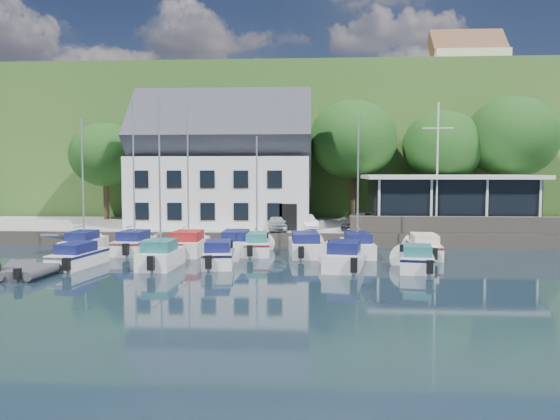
# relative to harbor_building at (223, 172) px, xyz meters

# --- Properties ---
(ground) EXTENTS (180.00, 180.00, 0.00)m
(ground) POSITION_rel_harbor_building_xyz_m (7.00, -16.50, -5.35)
(ground) COLOR black
(ground) RESTS_ON ground
(quay) EXTENTS (60.00, 13.00, 1.00)m
(quay) POSITION_rel_harbor_building_xyz_m (7.00, 1.00, -4.85)
(quay) COLOR #999993
(quay) RESTS_ON ground
(quay_face) EXTENTS (60.00, 0.30, 1.00)m
(quay_face) POSITION_rel_harbor_building_xyz_m (7.00, -5.50, -4.85)
(quay_face) COLOR #675E53
(quay_face) RESTS_ON ground
(hillside) EXTENTS (160.00, 75.00, 16.00)m
(hillside) POSITION_rel_harbor_building_xyz_m (7.00, 45.50, 2.65)
(hillside) COLOR #2D5620
(hillside) RESTS_ON ground
(field_patch) EXTENTS (50.00, 30.00, 0.30)m
(field_patch) POSITION_rel_harbor_building_xyz_m (15.00, 53.50, 10.80)
(field_patch) COLOR #4F5D2E
(field_patch) RESTS_ON hillside
(farmhouse) EXTENTS (10.40, 7.00, 8.20)m
(farmhouse) POSITION_rel_harbor_building_xyz_m (29.00, 35.50, 14.75)
(farmhouse) COLOR beige
(farmhouse) RESTS_ON hillside
(harbor_building) EXTENTS (14.40, 8.20, 8.70)m
(harbor_building) POSITION_rel_harbor_building_xyz_m (0.00, 0.00, 0.00)
(harbor_building) COLOR silver
(harbor_building) RESTS_ON quay
(club_pavilion) EXTENTS (13.20, 7.20, 4.10)m
(club_pavilion) POSITION_rel_harbor_building_xyz_m (18.00, -0.50, -2.30)
(club_pavilion) COLOR black
(club_pavilion) RESTS_ON quay
(seawall) EXTENTS (18.00, 0.50, 1.20)m
(seawall) POSITION_rel_harbor_building_xyz_m (19.00, -5.10, -3.75)
(seawall) COLOR #675E53
(seawall) RESTS_ON quay
(gangway) EXTENTS (1.20, 6.00, 1.40)m
(gangway) POSITION_rel_harbor_building_xyz_m (-9.50, -7.50, -5.35)
(gangway) COLOR silver
(gangway) RESTS_ON ground
(car_silver) EXTENTS (1.94, 3.55, 1.14)m
(car_silver) POSITION_rel_harbor_building_xyz_m (4.62, -4.08, -3.78)
(car_silver) COLOR #BABBBF
(car_silver) RESTS_ON quay
(car_white) EXTENTS (2.12, 3.48, 1.08)m
(car_white) POSITION_rel_harbor_building_xyz_m (6.76, -2.57, -3.81)
(car_white) COLOR silver
(car_white) RESTS_ON quay
(car_dgrey) EXTENTS (3.12, 4.74, 1.28)m
(car_dgrey) POSITION_rel_harbor_building_xyz_m (10.74, -2.80, -3.71)
(car_dgrey) COLOR #323136
(car_dgrey) RESTS_ON quay
(car_blue) EXTENTS (2.26, 3.98, 1.28)m
(car_blue) POSITION_rel_harbor_building_xyz_m (12.71, -2.61, -3.71)
(car_blue) COLOR #2A4D82
(car_blue) RESTS_ON quay
(flagpole) EXTENTS (2.25, 0.20, 9.37)m
(flagpole) POSITION_rel_harbor_building_xyz_m (16.34, -3.76, 0.34)
(flagpole) COLOR silver
(flagpole) RESTS_ON quay
(tree_0) EXTENTS (6.45, 6.45, 8.82)m
(tree_0) POSITION_rel_harbor_building_xyz_m (-11.57, 4.75, 0.06)
(tree_0) COLOR #10340F
(tree_0) RESTS_ON quay
(tree_1) EXTENTS (6.84, 6.84, 9.35)m
(tree_1) POSITION_rel_harbor_building_xyz_m (-5.04, 5.41, 0.32)
(tree_1) COLOR #10340F
(tree_1) RESTS_ON quay
(tree_2) EXTENTS (7.96, 7.96, 10.88)m
(tree_2) POSITION_rel_harbor_building_xyz_m (3.16, 5.36, 1.09)
(tree_2) COLOR #10340F
(tree_2) RESTS_ON quay
(tree_3) EXTENTS (7.89, 7.89, 10.78)m
(tree_3) POSITION_rel_harbor_building_xyz_m (10.88, 5.25, 1.04)
(tree_3) COLOR #10340F
(tree_3) RESTS_ON quay
(tree_4) EXTENTS (7.20, 7.20, 9.84)m
(tree_4) POSITION_rel_harbor_building_xyz_m (18.95, 5.91, 0.57)
(tree_4) COLOR #10340F
(tree_4) RESTS_ON quay
(tree_5) EXTENTS (8.06, 8.06, 11.02)m
(tree_5) POSITION_rel_harbor_building_xyz_m (24.86, 5.49, 1.16)
(tree_5) COLOR #10340F
(tree_5) RESTS_ON quay
(boat_r1_0) EXTENTS (1.96, 6.12, 8.78)m
(boat_r1_0) POSITION_rel_harbor_building_xyz_m (-7.90, -8.85, -0.96)
(boat_r1_0) COLOR silver
(boat_r1_0) RESTS_ON ground
(boat_r1_1) EXTENTS (2.33, 5.84, 9.27)m
(boat_r1_1) POSITION_rel_harbor_building_xyz_m (-4.36, -9.13, -0.72)
(boat_r1_1) COLOR silver
(boat_r1_1) RESTS_ON ground
(boat_r1_2) EXTENTS (2.25, 6.21, 9.28)m
(boat_r1_2) POSITION_rel_harbor_building_xyz_m (-0.77, -9.18, -0.71)
(boat_r1_2) COLOR silver
(boat_r1_2) RESTS_ON ground
(boat_r1_3) EXTENTS (2.11, 6.29, 1.52)m
(boat_r1_3) POSITION_rel_harbor_building_xyz_m (2.29, -8.63, -4.59)
(boat_r1_3) COLOR silver
(boat_r1_3) RESTS_ON ground
(boat_r1_4) EXTENTS (2.28, 6.20, 8.59)m
(boat_r1_4) POSITION_rel_harbor_building_xyz_m (3.67, -8.79, -1.05)
(boat_r1_4) COLOR silver
(boat_r1_4) RESTS_ON ground
(boat_r1_5) EXTENTS (2.73, 6.81, 1.47)m
(boat_r1_5) POSITION_rel_harbor_building_xyz_m (6.84, -9.19, -4.61)
(boat_r1_5) COLOR silver
(boat_r1_5) RESTS_ON ground
(boat_r1_6) EXTENTS (2.33, 6.41, 9.13)m
(boat_r1_6) POSITION_rel_harbor_building_xyz_m (10.17, -9.19, -0.79)
(boat_r1_6) COLOR silver
(boat_r1_6) RESTS_ON ground
(boat_r1_7) EXTENTS (2.28, 6.71, 1.44)m
(boat_r1_7) POSITION_rel_harbor_building_xyz_m (14.32, -9.29, -4.63)
(boat_r1_7) COLOR silver
(boat_r1_7) RESTS_ON ground
(boat_r2_0) EXTENTS (2.64, 6.08, 1.39)m
(boat_r2_0) POSITION_rel_harbor_building_xyz_m (-5.93, -14.27, -4.65)
(boat_r2_0) COLOR silver
(boat_r2_0) RESTS_ON ground
(boat_r2_1) EXTENTS (2.12, 5.56, 9.59)m
(boat_r2_1) POSITION_rel_harbor_building_xyz_m (-1.20, -14.22, -0.55)
(boat_r2_1) COLOR silver
(boat_r2_1) RESTS_ON ground
(boat_r2_2) EXTENTS (2.33, 5.25, 1.48)m
(boat_r2_2) POSITION_rel_harbor_building_xyz_m (1.97, -13.63, -4.61)
(boat_r2_2) COLOR silver
(boat_r2_2) RESTS_ON ground
(boat_r2_3) EXTENTS (3.07, 6.13, 1.56)m
(boat_r2_3) POSITION_rel_harbor_building_xyz_m (9.03, -14.05, -4.57)
(boat_r2_3) COLOR silver
(boat_r2_3) RESTS_ON ground
(boat_r2_4) EXTENTS (2.69, 5.29, 1.40)m
(boat_r2_4) POSITION_rel_harbor_building_xyz_m (12.96, -14.29, -4.65)
(boat_r2_4) COLOR silver
(boat_r2_4) RESTS_ON ground
(dinghy_0) EXTENTS (2.75, 3.38, 0.68)m
(dinghy_0) POSITION_rel_harbor_building_xyz_m (-8.30, -16.06, -5.01)
(dinghy_0) COLOR #343539
(dinghy_0) RESTS_ON ground
(dinghy_1) EXTENTS (2.14, 3.30, 0.74)m
(dinghy_1) POSITION_rel_harbor_building_xyz_m (-6.96, -17.53, -4.98)
(dinghy_1) COLOR #343539
(dinghy_1) RESTS_ON ground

